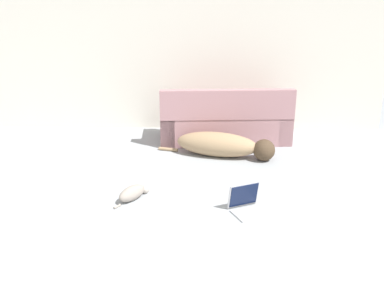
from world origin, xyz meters
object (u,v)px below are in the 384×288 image
dog (223,145)px  laptop_open (247,202)px  couch (225,123)px  cat (133,193)px

dog → laptop_open: (0.16, -1.56, -0.07)m
couch → dog: bearing=82.2°
couch → laptop_open: bearing=88.9°
cat → laptop_open: bearing=-66.3°
dog → cat: 1.67m
dog → laptop_open: dog is taller
couch → cat: (-1.04, -2.03, -0.20)m
dog → laptop_open: 1.57m
cat → couch: bearing=7.3°
couch → laptop_open: (0.12, -2.26, -0.18)m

